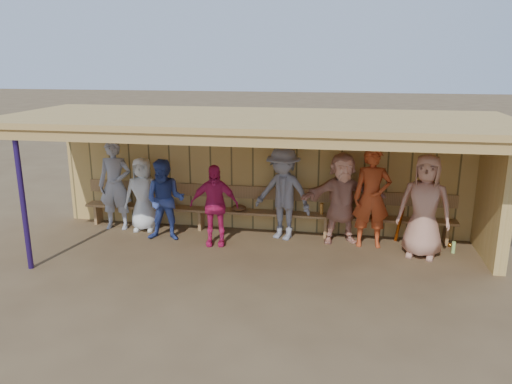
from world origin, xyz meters
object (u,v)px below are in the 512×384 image
player_e (283,194)px  player_g (372,198)px  player_b (143,194)px  player_f (342,198)px  player_c (165,200)px  bench (262,207)px  player_d (214,205)px  player_a (115,185)px  player_h (425,206)px

player_e → player_g: (1.68, -0.13, 0.03)m
player_b → player_f: (4.02, 0.00, 0.11)m
player_c → bench: (1.79, 0.77, -0.28)m
player_e → bench: (-0.46, 0.31, -0.39)m
player_d → player_f: bearing=5.6°
player_d → player_e: size_ratio=0.85×
bench → player_c: bearing=-156.6°
player_g → bench: player_g is taller
player_d → player_f: (2.37, 0.56, 0.10)m
player_a → player_c: bearing=-26.0°
player_b → player_g: bearing=-8.2°
player_b → player_h: size_ratio=0.82×
player_c → player_e: (2.24, 0.46, 0.11)m
player_d → player_g: 2.96m
player_c → player_h: 4.82m
player_e → player_f: bearing=21.2°
player_c → player_d: bearing=-9.8°
player_f → player_e: bearing=165.3°
player_d → player_h: size_ratio=0.84×
player_a → player_b: bearing=-5.4°
player_h → player_e: bearing=-176.2°
player_a → player_g: size_ratio=0.98×
player_e → player_a: bearing=-159.1°
player_c → player_d: (1.00, -0.09, -0.02)m
player_h → player_d: bearing=-164.4°
player_g → player_d: bearing=-174.8°
player_e → player_g: bearing=16.5°
player_b → player_d: player_d is taller
player_b → player_c: bearing=-42.3°
player_g → player_h: size_ratio=1.02×
player_a → bench: player_a is taller
player_d → bench: 1.20m
player_b → player_c: 0.80m
player_b → bench: (2.44, 0.31, -0.24)m
player_d → bench: player_d is taller
player_d → player_f: 2.44m
player_e → bench: bearing=166.9°
player_c → player_a: bearing=155.0°
player_a → player_c: 1.34m
player_d → player_b: bearing=153.5°
player_f → player_h: bearing=-33.7°
bench → player_e: bearing=-34.1°
player_a → player_b: player_a is taller
player_g → bench: 2.22m
player_a → player_d: size_ratio=1.20×
player_c → player_b: bearing=139.8°
player_d → player_c: bearing=167.0°
player_c → bench: size_ratio=0.21×
player_a → player_e: (3.49, -0.00, -0.02)m
player_b → player_f: player_f is taller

